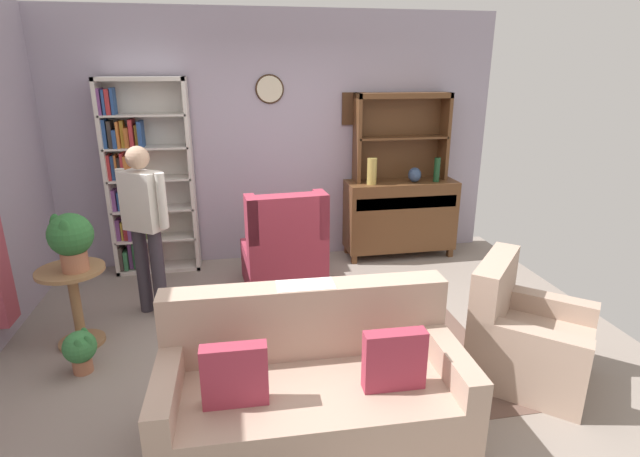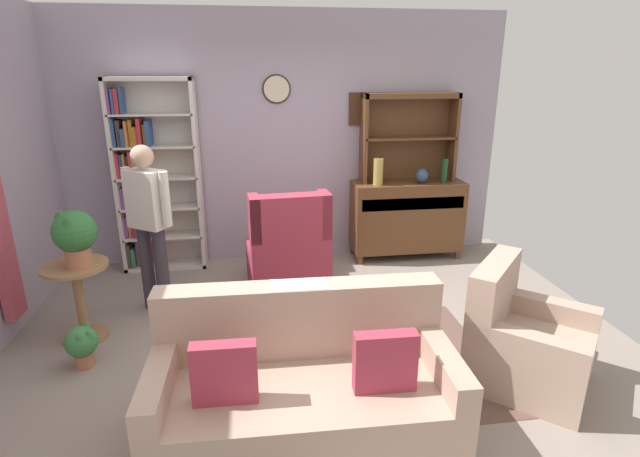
{
  "view_description": "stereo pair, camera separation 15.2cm",
  "coord_description": "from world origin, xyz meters",
  "px_view_note": "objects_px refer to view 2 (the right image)",
  "views": [
    {
      "loc": [
        -0.59,
        -3.5,
        2.19
      ],
      "look_at": [
        0.1,
        0.2,
        0.95
      ],
      "focal_mm": 27.53,
      "sensor_mm": 36.0,
      "label": 1
    },
    {
      "loc": [
        -0.44,
        -3.53,
        2.19
      ],
      "look_at": [
        0.1,
        0.2,
        0.95
      ],
      "focal_mm": 27.53,
      "sensor_mm": 36.0,
      "label": 2
    }
  ],
  "objects_px": {
    "couch_floral": "(304,391)",
    "potted_plant_small": "(82,344)",
    "coffee_table": "(323,317)",
    "plant_stand": "(79,294)",
    "vase_tall": "(378,172)",
    "armchair_floral": "(524,345)",
    "potted_plant_large": "(74,235)",
    "bottle_wine": "(444,171)",
    "book_stack": "(318,310)",
    "wingback_chair": "(288,254)",
    "sideboard_hutch": "(409,125)",
    "sideboard": "(407,216)",
    "person_reading": "(149,218)",
    "vase_round": "(422,176)",
    "bookshelf": "(151,178)"
  },
  "relations": [
    {
      "from": "bookshelf",
      "to": "coffee_table",
      "type": "xyz_separation_m",
      "value": [
        1.59,
        -2.11,
        -0.69
      ]
    },
    {
      "from": "sideboard_hutch",
      "to": "coffee_table",
      "type": "xyz_separation_m",
      "value": [
        -1.31,
        -2.14,
        -1.21
      ]
    },
    {
      "from": "wingback_chair",
      "to": "potted_plant_large",
      "type": "bearing_deg",
      "value": -155.42
    },
    {
      "from": "couch_floral",
      "to": "coffee_table",
      "type": "bearing_deg",
      "value": 73.64
    },
    {
      "from": "wingback_chair",
      "to": "book_stack",
      "type": "bearing_deg",
      "value": -85.25
    },
    {
      "from": "sideboard_hutch",
      "to": "vase_tall",
      "type": "distance_m",
      "value": 0.65
    },
    {
      "from": "bookshelf",
      "to": "armchair_floral",
      "type": "relative_size",
      "value": 1.94
    },
    {
      "from": "bottle_wine",
      "to": "armchair_floral",
      "type": "height_order",
      "value": "bottle_wine"
    },
    {
      "from": "potted_plant_small",
      "to": "coffee_table",
      "type": "bearing_deg",
      "value": -4.02
    },
    {
      "from": "couch_floral",
      "to": "potted_plant_small",
      "type": "height_order",
      "value": "couch_floral"
    },
    {
      "from": "bottle_wine",
      "to": "book_stack",
      "type": "xyz_separation_m",
      "value": [
        -1.75,
        -2.01,
        -0.61
      ]
    },
    {
      "from": "vase_tall",
      "to": "bottle_wine",
      "type": "height_order",
      "value": "vase_tall"
    },
    {
      "from": "sideboard",
      "to": "coffee_table",
      "type": "bearing_deg",
      "value": -122.84
    },
    {
      "from": "bookshelf",
      "to": "vase_tall",
      "type": "relative_size",
      "value": 7.01
    },
    {
      "from": "potted_plant_large",
      "to": "person_reading",
      "type": "xyz_separation_m",
      "value": [
        0.47,
        0.51,
        -0.03
      ]
    },
    {
      "from": "couch_floral",
      "to": "bookshelf",
      "type": "bearing_deg",
      "value": 114.44
    },
    {
      "from": "vase_tall",
      "to": "wingback_chair",
      "type": "bearing_deg",
      "value": -149.57
    },
    {
      "from": "bookshelf",
      "to": "vase_round",
      "type": "distance_m",
      "value": 3.03
    },
    {
      "from": "potted_plant_small",
      "to": "book_stack",
      "type": "relative_size",
      "value": 1.9
    },
    {
      "from": "vase_round",
      "to": "potted_plant_large",
      "type": "height_order",
      "value": "potted_plant_large"
    },
    {
      "from": "potted_plant_small",
      "to": "sideboard_hutch",
      "type": "bearing_deg",
      "value": 32.59
    },
    {
      "from": "plant_stand",
      "to": "book_stack",
      "type": "height_order",
      "value": "plant_stand"
    },
    {
      "from": "vase_tall",
      "to": "couch_floral",
      "type": "distance_m",
      "value": 3.12
    },
    {
      "from": "plant_stand",
      "to": "person_reading",
      "type": "height_order",
      "value": "person_reading"
    },
    {
      "from": "plant_stand",
      "to": "vase_tall",
      "type": "bearing_deg",
      "value": 25.71
    },
    {
      "from": "vase_round",
      "to": "couch_floral",
      "type": "distance_m",
      "value": 3.35
    },
    {
      "from": "vase_round",
      "to": "bookshelf",
      "type": "bearing_deg",
      "value": 177.18
    },
    {
      "from": "wingback_chair",
      "to": "plant_stand",
      "type": "distance_m",
      "value": 1.94
    },
    {
      "from": "vase_round",
      "to": "wingback_chair",
      "type": "distance_m",
      "value": 1.84
    },
    {
      "from": "couch_floral",
      "to": "potted_plant_large",
      "type": "distance_m",
      "value": 2.23
    },
    {
      "from": "plant_stand",
      "to": "sideboard",
      "type": "bearing_deg",
      "value": 24.16
    },
    {
      "from": "couch_floral",
      "to": "person_reading",
      "type": "bearing_deg",
      "value": 122.36
    },
    {
      "from": "couch_floral",
      "to": "person_reading",
      "type": "relative_size",
      "value": 1.17
    },
    {
      "from": "coffee_table",
      "to": "book_stack",
      "type": "distance_m",
      "value": 0.13
    },
    {
      "from": "plant_stand",
      "to": "potted_plant_large",
      "type": "distance_m",
      "value": 0.53
    },
    {
      "from": "couch_floral",
      "to": "wingback_chair",
      "type": "distance_m",
      "value": 2.16
    },
    {
      "from": "plant_stand",
      "to": "person_reading",
      "type": "distance_m",
      "value": 0.86
    },
    {
      "from": "armchair_floral",
      "to": "potted_plant_large",
      "type": "distance_m",
      "value": 3.5
    },
    {
      "from": "armchair_floral",
      "to": "wingback_chair",
      "type": "bearing_deg",
      "value": 130.44
    },
    {
      "from": "potted_plant_large",
      "to": "potted_plant_small",
      "type": "bearing_deg",
      "value": -80.61
    },
    {
      "from": "vase_tall",
      "to": "coffee_table",
      "type": "xyz_separation_m",
      "value": [
        -0.92,
        -1.95,
        -0.72
      ]
    },
    {
      "from": "potted_plant_large",
      "to": "person_reading",
      "type": "distance_m",
      "value": 0.69
    },
    {
      "from": "couch_floral",
      "to": "plant_stand",
      "type": "relative_size",
      "value": 2.71
    },
    {
      "from": "wingback_chair",
      "to": "potted_plant_large",
      "type": "xyz_separation_m",
      "value": [
        -1.73,
        -0.79,
        0.56
      ]
    },
    {
      "from": "sideboard_hutch",
      "to": "armchair_floral",
      "type": "bearing_deg",
      "value": -88.38
    },
    {
      "from": "vase_round",
      "to": "armchair_floral",
      "type": "distance_m",
      "value": 2.58
    },
    {
      "from": "plant_stand",
      "to": "bottle_wine",
      "type": "bearing_deg",
      "value": 20.63
    },
    {
      "from": "sideboard_hutch",
      "to": "potted_plant_small",
      "type": "relative_size",
      "value": 3.3
    },
    {
      "from": "vase_tall",
      "to": "wingback_chair",
      "type": "xyz_separation_m",
      "value": [
        -1.09,
        -0.64,
        -0.69
      ]
    },
    {
      "from": "couch_floral",
      "to": "potted_plant_small",
      "type": "xyz_separation_m",
      "value": [
        -1.59,
        0.97,
        -0.12
      ]
    }
  ]
}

